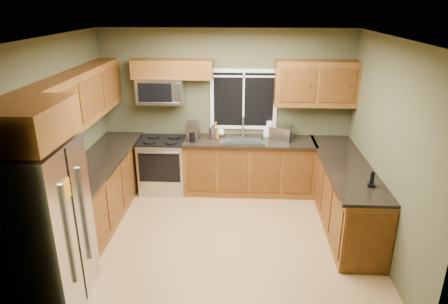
# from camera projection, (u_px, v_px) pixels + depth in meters

# --- Properties ---
(floor) EXTENTS (4.20, 4.20, 0.00)m
(floor) POSITION_uv_depth(u_px,v_px,m) (219.00, 238.00, 5.57)
(floor) COLOR olive
(floor) RESTS_ON ground
(ceiling) EXTENTS (4.20, 4.20, 0.00)m
(ceiling) POSITION_uv_depth(u_px,v_px,m) (218.00, 37.00, 4.61)
(ceiling) COLOR white
(ceiling) RESTS_ON back_wall
(back_wall) EXTENTS (4.20, 0.00, 4.20)m
(back_wall) POSITION_uv_depth(u_px,v_px,m) (226.00, 111.00, 6.77)
(back_wall) COLOR #48482C
(back_wall) RESTS_ON ground
(front_wall) EXTENTS (4.20, 0.00, 4.20)m
(front_wall) POSITION_uv_depth(u_px,v_px,m) (205.00, 219.00, 3.41)
(front_wall) COLOR #48482C
(front_wall) RESTS_ON ground
(left_wall) EXTENTS (0.00, 3.60, 3.60)m
(left_wall) POSITION_uv_depth(u_px,v_px,m) (58.00, 144.00, 5.19)
(left_wall) COLOR #48482C
(left_wall) RESTS_ON ground
(right_wall) EXTENTS (0.00, 3.60, 3.60)m
(right_wall) POSITION_uv_depth(u_px,v_px,m) (386.00, 150.00, 4.98)
(right_wall) COLOR #48482C
(right_wall) RESTS_ON ground
(window) EXTENTS (1.12, 0.03, 1.02)m
(window) POSITION_uv_depth(u_px,v_px,m) (244.00, 99.00, 6.66)
(window) COLOR white
(window) RESTS_ON back_wall
(base_cabinets_left) EXTENTS (0.60, 2.65, 0.90)m
(base_cabinets_left) POSITION_uv_depth(u_px,v_px,m) (101.00, 190.00, 5.94)
(base_cabinets_left) COLOR brown
(base_cabinets_left) RESTS_ON ground
(countertop_left) EXTENTS (0.65, 2.65, 0.04)m
(countertop_left) POSITION_uv_depth(u_px,v_px,m) (99.00, 161.00, 5.77)
(countertop_left) COLOR black
(countertop_left) RESTS_ON base_cabinets_left
(base_cabinets_back) EXTENTS (2.17, 0.60, 0.90)m
(base_cabinets_back) POSITION_uv_depth(u_px,v_px,m) (249.00, 167.00, 6.79)
(base_cabinets_back) COLOR brown
(base_cabinets_back) RESTS_ON ground
(countertop_back) EXTENTS (2.17, 0.65, 0.04)m
(countertop_back) POSITION_uv_depth(u_px,v_px,m) (250.00, 141.00, 6.60)
(countertop_back) COLOR black
(countertop_back) RESTS_ON base_cabinets_back
(base_cabinets_peninsula) EXTENTS (0.60, 2.52, 0.90)m
(base_cabinets_peninsula) POSITION_uv_depth(u_px,v_px,m) (344.00, 194.00, 5.82)
(base_cabinets_peninsula) COLOR brown
(base_cabinets_peninsula) RESTS_ON ground
(countertop_peninsula) EXTENTS (0.65, 2.50, 0.04)m
(countertop_peninsula) POSITION_uv_depth(u_px,v_px,m) (346.00, 164.00, 5.66)
(countertop_peninsula) COLOR black
(countertop_peninsula) RESTS_ON base_cabinets_peninsula
(upper_cabinets_left) EXTENTS (0.33, 2.65, 0.72)m
(upper_cabinets_left) POSITION_uv_depth(u_px,v_px,m) (80.00, 97.00, 5.45)
(upper_cabinets_left) COLOR brown
(upper_cabinets_left) RESTS_ON left_wall
(upper_cabinets_back_left) EXTENTS (1.30, 0.33, 0.30)m
(upper_cabinets_back_left) POSITION_uv_depth(u_px,v_px,m) (172.00, 69.00, 6.40)
(upper_cabinets_back_left) COLOR brown
(upper_cabinets_back_left) RESTS_ON back_wall
(upper_cabinets_back_right) EXTENTS (1.30, 0.33, 0.72)m
(upper_cabinets_back_right) POSITION_uv_depth(u_px,v_px,m) (316.00, 84.00, 6.36)
(upper_cabinets_back_right) COLOR brown
(upper_cabinets_back_right) RESTS_ON back_wall
(upper_cabinet_over_fridge) EXTENTS (0.72, 0.90, 0.38)m
(upper_cabinet_over_fridge) POSITION_uv_depth(u_px,v_px,m) (23.00, 123.00, 3.72)
(upper_cabinet_over_fridge) COLOR brown
(upper_cabinet_over_fridge) RESTS_ON left_wall
(refrigerator) EXTENTS (0.74, 0.90, 1.80)m
(refrigerator) POSITION_uv_depth(u_px,v_px,m) (43.00, 228.00, 4.12)
(refrigerator) COLOR #B7B7BC
(refrigerator) RESTS_ON ground
(range) EXTENTS (0.76, 0.69, 0.94)m
(range) POSITION_uv_depth(u_px,v_px,m) (163.00, 165.00, 6.83)
(range) COLOR #B7B7BC
(range) RESTS_ON ground
(microwave) EXTENTS (0.76, 0.41, 0.42)m
(microwave) POSITION_uv_depth(u_px,v_px,m) (161.00, 90.00, 6.50)
(microwave) COLOR #B7B7BC
(microwave) RESTS_ON back_wall
(sink) EXTENTS (0.60, 0.42, 0.36)m
(sink) POSITION_uv_depth(u_px,v_px,m) (243.00, 139.00, 6.61)
(sink) COLOR slate
(sink) RESTS_ON countertop_back
(toaster_oven) EXTENTS (0.43, 0.40, 0.22)m
(toaster_oven) POSITION_uv_depth(u_px,v_px,m) (282.00, 133.00, 6.60)
(toaster_oven) COLOR #B7B7BC
(toaster_oven) RESTS_ON countertop_back
(coffee_maker) EXTENTS (0.21, 0.27, 0.31)m
(coffee_maker) POSITION_uv_depth(u_px,v_px,m) (193.00, 132.00, 6.53)
(coffee_maker) COLOR slate
(coffee_maker) RESTS_ON countertop_back
(kettle) EXTENTS (0.18, 0.18, 0.25)m
(kettle) POSITION_uv_depth(u_px,v_px,m) (213.00, 132.00, 6.60)
(kettle) COLOR #B7B7BC
(kettle) RESTS_ON countertop_back
(paper_towel_roll) EXTENTS (0.13, 0.13, 0.29)m
(paper_towel_roll) POSITION_uv_depth(u_px,v_px,m) (270.00, 129.00, 6.72)
(paper_towel_roll) COLOR white
(paper_towel_roll) RESTS_ON countertop_back
(soap_bottle_a) EXTENTS (0.14, 0.14, 0.29)m
(soap_bottle_a) POSITION_uv_depth(u_px,v_px,m) (216.00, 131.00, 6.60)
(soap_bottle_a) COLOR orange
(soap_bottle_a) RESTS_ON countertop_back
(soap_bottle_b) EXTENTS (0.10, 0.11, 0.20)m
(soap_bottle_b) POSITION_uv_depth(u_px,v_px,m) (267.00, 130.00, 6.75)
(soap_bottle_b) COLOR white
(soap_bottle_b) RESTS_ON countertop_back
(soap_bottle_c) EXTENTS (0.15, 0.15, 0.17)m
(soap_bottle_c) POSITION_uv_depth(u_px,v_px,m) (221.00, 131.00, 6.79)
(soap_bottle_c) COLOR white
(soap_bottle_c) RESTS_ON countertop_back
(cordless_phone) EXTENTS (0.11, 0.11, 0.20)m
(cordless_phone) POSITION_uv_depth(u_px,v_px,m) (372.00, 182.00, 4.93)
(cordless_phone) COLOR black
(cordless_phone) RESTS_ON countertop_peninsula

